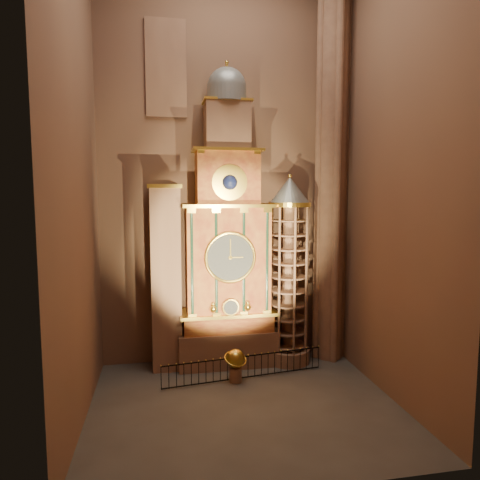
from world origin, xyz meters
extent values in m
plane|color=#383330|center=(0.00, 0.00, 0.00)|extent=(14.00, 14.00, 0.00)
plane|color=brown|center=(0.00, 6.00, 11.00)|extent=(22.00, 0.00, 22.00)
plane|color=brown|center=(-7.00, 0.00, 11.00)|extent=(0.00, 22.00, 22.00)
plane|color=brown|center=(7.00, 0.00, 11.00)|extent=(0.00, 22.00, 22.00)
cube|color=#8C634C|center=(0.00, 5.00, 1.00)|extent=(5.60, 2.20, 2.00)
cube|color=maroon|center=(0.00, 5.00, 2.50)|extent=(5.00, 2.00, 1.00)
cube|color=gold|center=(0.00, 4.95, 3.05)|extent=(5.40, 2.30, 0.18)
cube|color=maroon|center=(0.00, 5.00, 6.00)|extent=(4.60, 2.00, 6.00)
cylinder|color=black|center=(-2.05, 4.14, 6.00)|extent=(0.32, 0.32, 5.60)
cylinder|color=black|center=(-0.75, 4.14, 6.00)|extent=(0.32, 0.32, 5.60)
cylinder|color=black|center=(0.75, 4.14, 6.00)|extent=(0.32, 0.32, 5.60)
cylinder|color=black|center=(2.05, 4.14, 6.00)|extent=(0.32, 0.32, 5.60)
cube|color=gold|center=(0.00, 4.95, 9.05)|extent=(5.00, 2.25, 0.18)
cylinder|color=#2D3033|center=(0.00, 3.99, 6.30)|extent=(2.60, 0.12, 2.60)
torus|color=gold|center=(0.00, 3.94, 6.30)|extent=(2.80, 0.16, 2.80)
cylinder|color=gold|center=(0.00, 3.84, 3.60)|extent=(0.90, 0.10, 0.90)
sphere|color=gold|center=(-0.95, 3.89, 3.55)|extent=(0.36, 0.36, 0.36)
sphere|color=gold|center=(0.95, 3.89, 3.55)|extent=(0.36, 0.36, 0.36)
cube|color=maroon|center=(0.00, 5.00, 10.50)|extent=(3.40, 1.80, 3.00)
sphere|color=#0C173E|center=(0.00, 4.09, 10.30)|extent=(0.80, 0.80, 0.80)
cube|color=gold|center=(0.00, 4.95, 12.05)|extent=(3.80, 2.00, 0.15)
cube|color=#8C634C|center=(0.00, 5.00, 13.30)|extent=(2.40, 1.60, 2.60)
sphere|color=slate|center=(0.00, 5.00, 15.40)|extent=(2.10, 2.10, 2.10)
cylinder|color=gold|center=(0.00, 5.00, 16.30)|extent=(0.14, 0.14, 0.80)
cube|color=#8C634C|center=(-3.40, 5.00, 5.00)|extent=(1.60, 1.40, 10.00)
cube|color=gold|center=(-3.40, 4.58, 3.00)|extent=(1.35, 0.10, 2.10)
cube|color=#492513|center=(-3.40, 4.52, 3.00)|extent=(1.05, 0.04, 1.75)
cube|color=gold|center=(-3.40, 4.58, 5.60)|extent=(1.35, 0.10, 2.10)
cube|color=#492513|center=(-3.40, 4.52, 5.60)|extent=(1.05, 0.04, 1.75)
cube|color=gold|center=(-3.40, 4.58, 8.20)|extent=(1.35, 0.10, 2.10)
cube|color=#492513|center=(-3.40, 4.52, 8.20)|extent=(1.05, 0.04, 1.75)
cube|color=gold|center=(-3.40, 5.00, 10.10)|extent=(1.80, 1.60, 0.20)
cylinder|color=#8C634C|center=(3.50, 4.70, 0.40)|extent=(2.50, 2.50, 0.80)
cylinder|color=#8C634C|center=(3.50, 4.70, 4.90)|extent=(0.70, 0.70, 8.20)
cylinder|color=gold|center=(3.50, 4.70, 9.10)|extent=(2.40, 2.40, 0.25)
cone|color=slate|center=(3.50, 4.70, 9.90)|extent=(2.30, 2.30, 1.50)
sphere|color=gold|center=(3.50, 4.70, 10.70)|extent=(0.20, 0.20, 0.20)
cylinder|color=#8C634C|center=(6.10, 5.00, 11.00)|extent=(1.60, 1.60, 22.00)
cylinder|color=#8C634C|center=(6.90, 5.00, 11.00)|extent=(0.44, 0.44, 22.00)
cylinder|color=#8C634C|center=(5.30, 5.00, 11.00)|extent=(0.44, 0.44, 22.00)
cylinder|color=#8C634C|center=(6.10, 5.80, 11.00)|extent=(0.44, 0.44, 22.00)
cylinder|color=#8C634C|center=(6.10, 4.20, 11.00)|extent=(0.44, 0.44, 22.00)
cube|color=navy|center=(-3.20, 5.94, 16.50)|extent=(2.00, 0.10, 5.00)
cube|color=#8C634C|center=(-3.20, 5.88, 16.50)|extent=(2.20, 0.06, 5.20)
cylinder|color=#8C634C|center=(0.02, 2.53, 0.38)|extent=(0.64, 0.64, 0.75)
sphere|color=#AF8B31|center=(0.02, 2.53, 1.23)|extent=(0.97, 0.97, 0.97)
torus|color=#AF8B31|center=(0.02, 2.53, 1.23)|extent=(1.53, 1.49, 0.52)
cube|color=black|center=(0.54, 2.72, 1.24)|extent=(8.62, 1.22, 0.05)
cube|color=black|center=(0.54, 2.72, 0.11)|extent=(8.62, 1.22, 0.05)
camera|label=1|loc=(-3.65, -18.43, 9.59)|focal=32.00mm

